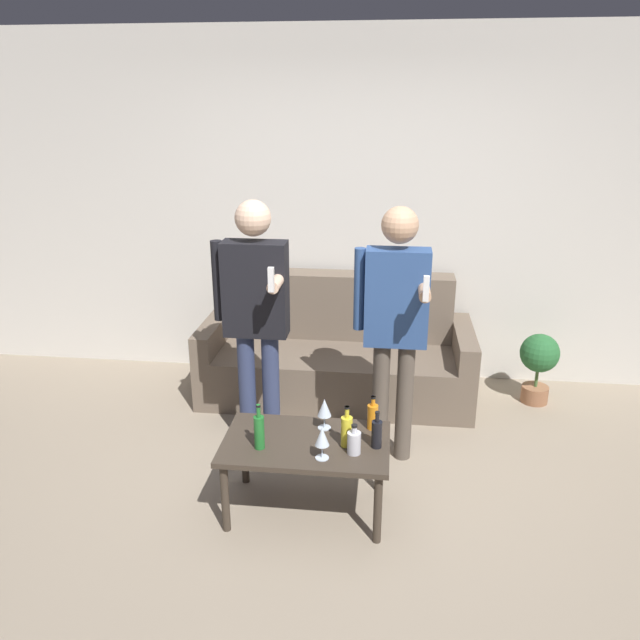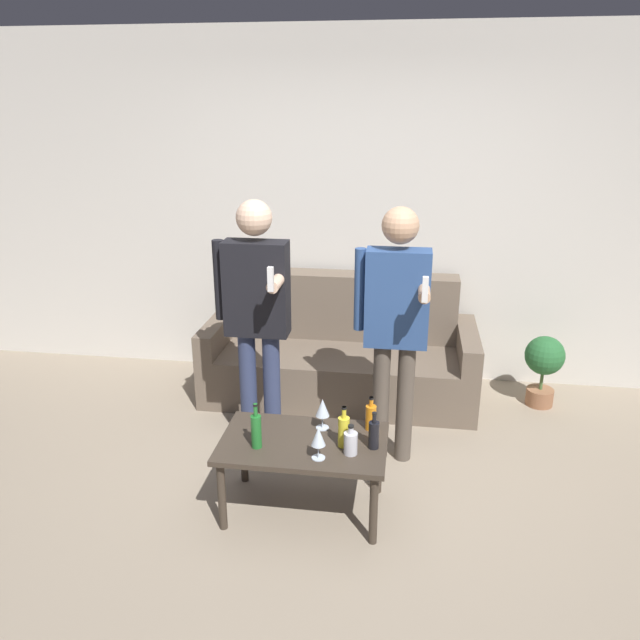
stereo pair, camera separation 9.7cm
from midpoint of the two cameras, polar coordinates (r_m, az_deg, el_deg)
name	(u,v)px [view 1 (the left image)]	position (r m, az deg, el deg)	size (l,w,h in m)	color
ground_plane	(323,524)	(3.57, -0.57, -18.19)	(16.00, 16.00, 0.00)	gray
wall_back	(353,211)	(4.94, 2.44, 9.88)	(8.00, 0.06, 2.70)	silver
couch	(337,355)	(4.83, 0.99, -3.19)	(2.03, 0.82, 0.90)	#6B5B4C
coffee_table	(306,450)	(3.46, -2.11, -11.77)	(0.90, 0.55, 0.44)	#3D3328
bottle_orange	(259,431)	(3.34, -6.43, -10.06)	(0.06, 0.06, 0.26)	#23752D
bottle_green	(373,416)	(3.52, 4.04, -8.74)	(0.06, 0.06, 0.20)	orange
bottle_dark	(347,430)	(3.35, 1.61, -10.06)	(0.06, 0.06, 0.23)	yellow
bottle_yellow	(354,442)	(3.30, 2.27, -11.08)	(0.07, 0.07, 0.17)	silver
bottle_red	(377,433)	(3.35, 4.37, -10.28)	(0.06, 0.06, 0.21)	black
wine_glass_near	(323,437)	(3.22, -0.62, -10.68)	(0.07, 0.07, 0.18)	silver
wine_glass_far	(324,408)	(3.49, -0.40, -8.09)	(0.08, 0.08, 0.18)	silver
person_standing_left	(255,307)	(3.88, -6.65, 1.18)	(0.47, 0.42, 1.63)	navy
person_standing_right	(395,315)	(3.73, 6.16, 0.44)	(0.44, 0.41, 1.61)	brown
potted_plant	(539,360)	(4.92, 18.84, -3.52)	(0.29, 0.29, 0.54)	#936042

